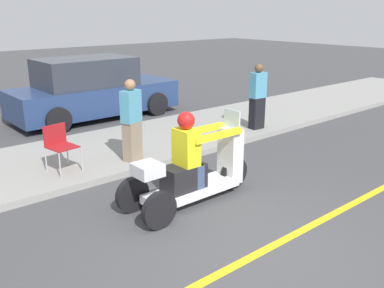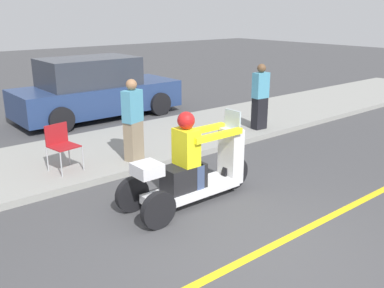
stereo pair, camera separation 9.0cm
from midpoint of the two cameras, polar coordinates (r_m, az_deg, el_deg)
The scene contains 8 objects.
ground_plane at distance 5.50m, azimuth 8.58°, elevation -14.14°, with size 60.00×60.00×0.00m, color #424244.
lane_stripe at distance 5.69m, azimuth 10.55°, elevation -13.05°, with size 24.00×0.12×0.01m.
sidewalk_strip at distance 8.88m, azimuth -14.18°, elevation -1.50°, with size 28.00×2.80×0.12m.
motorcycle_trike at distance 6.51m, azimuth -0.27°, elevation -3.61°, with size 2.31×0.77×1.46m.
spectator_far_back at distance 8.04m, azimuth -8.38°, elevation 2.90°, with size 0.42×0.32×1.55m.
spectator_mid_group at distance 10.30m, azimuth 8.48°, elevation 6.11°, with size 0.38×0.24×1.55m.
folding_chair_curbside at distance 7.88m, azimuth -17.60°, elevation 0.13°, with size 0.53×0.53×0.82m.
parked_car_lot_left at distance 12.07m, azimuth -13.41°, elevation 6.99°, with size 4.49×1.96×1.65m.
Camera 1 is at (-3.63, -2.99, 2.86)m, focal length 40.00 mm.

